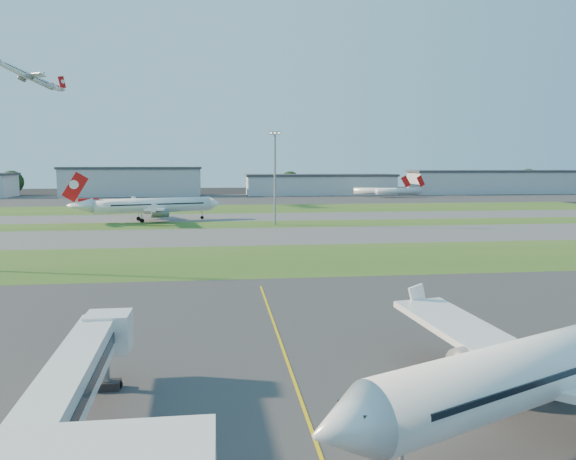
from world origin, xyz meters
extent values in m
plane|color=black|center=(0.00, 0.00, 0.00)|extent=(700.00, 700.00, 0.00)
cube|color=#333335|center=(0.00, 0.00, 0.01)|extent=(300.00, 70.00, 0.01)
cube|color=#2D531B|center=(0.00, 52.00, 0.01)|extent=(300.00, 34.00, 0.01)
cube|color=#515154|center=(0.00, 85.00, 0.01)|extent=(300.00, 32.00, 0.01)
cube|color=#2D531B|center=(0.00, 110.00, 0.01)|extent=(300.00, 18.00, 0.01)
cube|color=#515154|center=(0.00, 132.00, 0.01)|extent=(300.00, 26.00, 0.01)
cube|color=#2D531B|center=(0.00, 165.00, 0.01)|extent=(300.00, 40.00, 0.01)
cube|color=#333335|center=(0.00, 225.00, 0.01)|extent=(400.00, 80.00, 0.01)
cube|color=gold|center=(5.00, 0.00, 0.00)|extent=(0.25, 60.00, 0.02)
cube|color=white|center=(-9.80, -14.00, 4.00)|extent=(3.44, 24.08, 2.60)
cube|color=black|center=(-9.80, -14.00, 4.00)|extent=(3.59, 24.08, 0.80)
cube|color=white|center=(-9.50, -2.60, 4.00)|extent=(3.40, 3.00, 3.00)
cylinder|color=gray|center=(-9.50, -4.50, 1.60)|extent=(0.70, 0.70, 3.20)
cube|color=black|center=(-9.50, -4.50, 0.35)|extent=(2.20, 1.20, 0.70)
cylinder|color=white|center=(21.21, -14.47, 4.48)|extent=(30.86, 16.82, 4.05)
cube|color=white|center=(18.69, -6.25, 3.95)|extent=(7.56, 16.60, 1.65)
cylinder|color=gray|center=(18.19, -9.04, 2.77)|extent=(5.09, 4.07, 2.45)
cylinder|color=white|center=(-19.78, 122.88, 4.76)|extent=(33.81, 14.02, 4.31)
cube|color=red|center=(-40.40, 116.61, 10.55)|extent=(7.16, 2.52, 8.58)
cube|color=white|center=(-23.51, 131.23, 4.20)|extent=(13.12, 17.22, 1.75)
cube|color=white|center=(-18.23, 113.87, 4.20)|extent=(5.96, 17.25, 1.75)
cylinder|color=gray|center=(-21.15, 129.34, 2.95)|extent=(5.32, 3.88, 2.61)
cylinder|color=gray|center=(-17.32, 116.75, 2.95)|extent=(5.32, 3.88, 2.61)
cylinder|color=white|center=(-80.00, 207.94, 54.08)|extent=(19.57, 16.40, 2.88)
cube|color=red|center=(-68.74, 216.90, 57.94)|extent=(4.01, 3.27, 5.73)
cube|color=white|center=(-75.63, 203.67, 53.70)|extent=(11.09, 9.62, 1.17)
cube|color=white|center=(-83.18, 213.16, 53.70)|extent=(7.81, 11.75, 1.17)
cylinder|color=gray|center=(-77.56, 204.27, 52.87)|extent=(3.57, 3.34, 1.74)
cylinder|color=gray|center=(-83.03, 211.14, 52.87)|extent=(3.57, 3.34, 1.74)
cylinder|color=white|center=(90.16, 227.29, 3.20)|extent=(25.96, 9.73, 3.20)
cube|color=red|center=(102.73, 230.61, 8.00)|extent=(5.08, 1.61, 6.16)
cylinder|color=white|center=(80.54, 228.92, 3.20)|extent=(26.00, 9.41, 3.20)
cube|color=red|center=(93.15, 225.77, 8.00)|extent=(5.09, 1.55, 6.16)
cylinder|color=gray|center=(15.00, 108.00, 12.50)|extent=(0.60, 0.60, 25.00)
cube|color=gray|center=(15.00, 108.00, 25.40)|extent=(3.20, 0.50, 0.80)
cube|color=#FFF2CC|center=(15.00, 108.00, 25.40)|extent=(2.80, 0.70, 0.35)
cube|color=#9D9EA4|center=(-45.00, 255.00, 7.00)|extent=(70.00, 22.00, 14.00)
cube|color=#383A3F|center=(-45.00, 255.00, 14.60)|extent=(71.40, 23.00, 1.20)
cube|color=#9D9EA4|center=(55.00, 255.00, 5.00)|extent=(80.00, 22.00, 10.00)
cube|color=#383A3F|center=(55.00, 255.00, 10.60)|extent=(81.60, 23.00, 1.20)
cube|color=#9D9EA4|center=(155.00, 255.00, 6.00)|extent=(95.00, 22.00, 12.00)
cube|color=#383A3F|center=(155.00, 255.00, 12.60)|extent=(96.90, 23.00, 1.20)
cylinder|color=black|center=(-110.00, 270.00, 2.20)|extent=(1.00, 1.00, 4.40)
sphere|color=black|center=(-110.00, 270.00, 7.15)|extent=(12.10, 12.10, 12.10)
cylinder|color=black|center=(-20.00, 266.00, 1.80)|extent=(1.00, 1.00, 3.60)
sphere|color=black|center=(-20.00, 266.00, 5.85)|extent=(9.90, 9.90, 9.90)
cylinder|color=black|center=(40.00, 269.00, 2.10)|extent=(1.00, 1.00, 4.20)
sphere|color=black|center=(40.00, 269.00, 6.83)|extent=(11.55, 11.55, 11.55)
cylinder|color=black|center=(115.00, 267.00, 1.90)|extent=(1.00, 1.00, 3.80)
sphere|color=black|center=(115.00, 267.00, 6.17)|extent=(10.45, 10.45, 10.45)
cylinder|color=black|center=(185.00, 271.00, 2.30)|extent=(1.00, 1.00, 4.60)
sphere|color=black|center=(185.00, 271.00, 7.48)|extent=(12.65, 12.65, 12.65)
camera|label=1|loc=(-0.80, -46.95, 17.22)|focal=35.00mm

